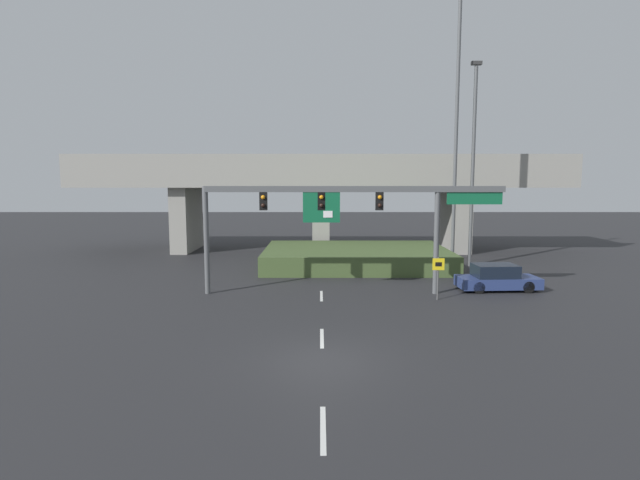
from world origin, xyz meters
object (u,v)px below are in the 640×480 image
highway_light_pole_near (471,161)px  parked_sedan_near_right (495,278)px  speed_limit_sign (437,272)px  highway_light_pole_far (455,129)px  signal_gantry (342,207)px

highway_light_pole_near → parked_sedan_near_right: bearing=-96.2°
speed_limit_sign → highway_light_pole_far: bearing=71.0°
highway_light_pole_far → highway_light_pole_near: bearing=34.4°
signal_gantry → highway_light_pole_near: (9.38, 8.76, 2.74)m
highway_light_pole_near → parked_sedan_near_right: (-0.85, -7.91, -6.75)m
highway_light_pole_near → parked_sedan_near_right: size_ratio=3.15×
signal_gantry → highway_light_pole_far: bearing=44.5°
signal_gantry → parked_sedan_near_right: 9.46m
highway_light_pole_near → signal_gantry: bearing=-136.9°
highway_light_pole_near → highway_light_pole_far: 2.76m
speed_limit_sign → highway_light_pole_near: 12.70m
speed_limit_sign → highway_light_pole_far: 12.59m
highway_light_pole_far → parked_sedan_near_right: (0.66, -6.87, -8.81)m
signal_gantry → speed_limit_sign: 5.90m
signal_gantry → highway_light_pole_near: 13.13m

